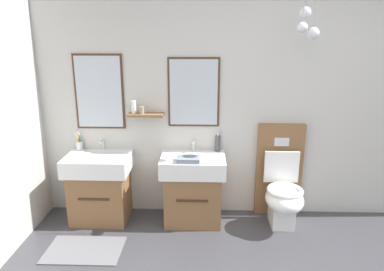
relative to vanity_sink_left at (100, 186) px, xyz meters
The scene contains 10 objects.
wall_back 2.17m from the vanity_sink_left, ahead, with size 5.42×0.59×2.55m.
bath_mat 0.70m from the vanity_sink_left, 90.00° to the right, with size 0.68×0.44×0.01m, color slate.
vanity_sink_left is the anchor object (origin of this frame).
tap_on_left_sink 0.44m from the vanity_sink_left, 90.00° to the left, with size 0.03×0.13×0.11m.
vanity_sink_right 0.96m from the vanity_sink_left, ahead, with size 0.65×0.50×0.70m.
tap_on_right_sink 1.06m from the vanity_sink_left, 10.71° to the left, with size 0.03×0.13×0.11m.
toilet 1.87m from the vanity_sink_left, ahead, with size 0.48×0.62×1.00m.
toothbrush_cup 0.49m from the vanity_sink_left, 145.05° to the left, with size 0.07×0.07×0.21m.
soap_dispenser 1.30m from the vanity_sink_left, ahead, with size 0.06×0.06×0.20m.
folded_hand_towel 1.00m from the vanity_sink_left, ahead, with size 0.22×0.16×0.04m, color gray.
Camera 1 is at (-0.90, -1.60, 1.89)m, focal length 33.22 mm.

